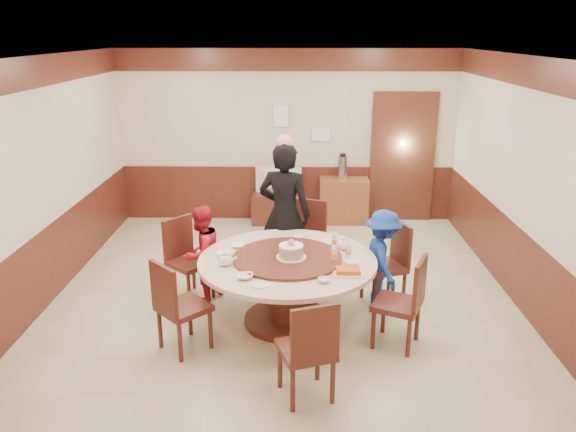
{
  "coord_description": "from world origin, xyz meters",
  "views": [
    {
      "loc": [
        0.16,
        -6.15,
        3.06
      ],
      "look_at": [
        0.07,
        -0.23,
        1.1
      ],
      "focal_mm": 35.0,
      "sensor_mm": 36.0,
      "label": 1
    }
  ],
  "objects_px": {
    "person_standing": "(285,214)",
    "shrimp_platter": "(348,272)",
    "person_blue": "(382,260)",
    "birthday_cake": "(291,251)",
    "person_red": "(202,254)",
    "side_cabinet": "(344,201)",
    "tv_stand": "(278,208)",
    "television": "(278,181)",
    "thermos": "(342,167)",
    "banquet_table": "(287,278)"
  },
  "relations": [
    {
      "from": "person_standing",
      "to": "shrimp_platter",
      "type": "bearing_deg",
      "value": 130.24
    },
    {
      "from": "person_blue",
      "to": "shrimp_platter",
      "type": "distance_m",
      "value": 0.92
    },
    {
      "from": "birthday_cake",
      "to": "shrimp_platter",
      "type": "relative_size",
      "value": 1.07
    },
    {
      "from": "shrimp_platter",
      "to": "person_red",
      "type": "bearing_deg",
      "value": 150.0
    },
    {
      "from": "side_cabinet",
      "to": "person_standing",
      "type": "bearing_deg",
      "value": -111.65
    },
    {
      "from": "person_red",
      "to": "birthday_cake",
      "type": "bearing_deg",
      "value": 92.97
    },
    {
      "from": "person_red",
      "to": "tv_stand",
      "type": "height_order",
      "value": "person_red"
    },
    {
      "from": "person_red",
      "to": "tv_stand",
      "type": "relative_size",
      "value": 1.36
    },
    {
      "from": "birthday_cake",
      "to": "side_cabinet",
      "type": "bearing_deg",
      "value": 76.4
    },
    {
      "from": "person_standing",
      "to": "television",
      "type": "relative_size",
      "value": 2.38
    },
    {
      "from": "person_red",
      "to": "tv_stand",
      "type": "bearing_deg",
      "value": -163.54
    },
    {
      "from": "birthday_cake",
      "to": "shrimp_platter",
      "type": "height_order",
      "value": "birthday_cake"
    },
    {
      "from": "birthday_cake",
      "to": "thermos",
      "type": "relative_size",
      "value": 0.84
    },
    {
      "from": "banquet_table",
      "to": "side_cabinet",
      "type": "bearing_deg",
      "value": 75.61
    },
    {
      "from": "banquet_table",
      "to": "television",
      "type": "bearing_deg",
      "value": 93.67
    },
    {
      "from": "birthday_cake",
      "to": "shrimp_platter",
      "type": "bearing_deg",
      "value": -31.23
    },
    {
      "from": "person_red",
      "to": "thermos",
      "type": "xyz_separation_m",
      "value": [
        1.86,
        2.85,
        0.36
      ]
    },
    {
      "from": "banquet_table",
      "to": "thermos",
      "type": "xyz_separation_m",
      "value": [
        0.84,
        3.41,
        0.41
      ]
    },
    {
      "from": "person_red",
      "to": "thermos",
      "type": "distance_m",
      "value": 3.42
    },
    {
      "from": "side_cabinet",
      "to": "shrimp_platter",
      "type": "bearing_deg",
      "value": -93.96
    },
    {
      "from": "birthday_cake",
      "to": "side_cabinet",
      "type": "height_order",
      "value": "birthday_cake"
    },
    {
      "from": "person_blue",
      "to": "thermos",
      "type": "height_order",
      "value": "person_blue"
    },
    {
      "from": "person_standing",
      "to": "person_red",
      "type": "height_order",
      "value": "person_standing"
    },
    {
      "from": "person_red",
      "to": "birthday_cake",
      "type": "relative_size",
      "value": 3.62
    },
    {
      "from": "person_blue",
      "to": "shrimp_platter",
      "type": "xyz_separation_m",
      "value": [
        -0.46,
        -0.77,
        0.19
      ]
    },
    {
      "from": "banquet_table",
      "to": "person_blue",
      "type": "bearing_deg",
      "value": 19.89
    },
    {
      "from": "tv_stand",
      "to": "television",
      "type": "bearing_deg",
      "value": 180.0
    },
    {
      "from": "person_red",
      "to": "person_blue",
      "type": "relative_size",
      "value": 0.99
    },
    {
      "from": "tv_stand",
      "to": "television",
      "type": "height_order",
      "value": "television"
    },
    {
      "from": "shrimp_platter",
      "to": "side_cabinet",
      "type": "height_order",
      "value": "shrimp_platter"
    },
    {
      "from": "tv_stand",
      "to": "side_cabinet",
      "type": "xyz_separation_m",
      "value": [
        1.09,
        0.03,
        0.12
      ]
    },
    {
      "from": "person_standing",
      "to": "television",
      "type": "distance_m",
      "value": 2.32
    },
    {
      "from": "tv_stand",
      "to": "person_standing",
      "type": "bearing_deg",
      "value": -85.94
    },
    {
      "from": "person_standing",
      "to": "thermos",
      "type": "relative_size",
      "value": 4.75
    },
    {
      "from": "banquet_table",
      "to": "person_standing",
      "type": "height_order",
      "value": "person_standing"
    },
    {
      "from": "person_standing",
      "to": "tv_stand",
      "type": "relative_size",
      "value": 2.12
    },
    {
      "from": "television",
      "to": "person_red",
      "type": "bearing_deg",
      "value": 81.04
    },
    {
      "from": "person_standing",
      "to": "birthday_cake",
      "type": "relative_size",
      "value": 5.64
    },
    {
      "from": "tv_stand",
      "to": "birthday_cake",
      "type": "bearing_deg",
      "value": -85.69
    },
    {
      "from": "birthday_cake",
      "to": "shrimp_platter",
      "type": "xyz_separation_m",
      "value": [
        0.57,
        -0.35,
        -0.08
      ]
    },
    {
      "from": "person_red",
      "to": "person_blue",
      "type": "bearing_deg",
      "value": 117.73
    },
    {
      "from": "person_red",
      "to": "thermos",
      "type": "height_order",
      "value": "person_red"
    },
    {
      "from": "banquet_table",
      "to": "tv_stand",
      "type": "xyz_separation_m",
      "value": [
        -0.22,
        3.38,
        -0.28
      ]
    },
    {
      "from": "person_blue",
      "to": "television",
      "type": "height_order",
      "value": "person_blue"
    },
    {
      "from": "person_red",
      "to": "side_cabinet",
      "type": "height_order",
      "value": "person_red"
    },
    {
      "from": "person_blue",
      "to": "side_cabinet",
      "type": "relative_size",
      "value": 1.46
    },
    {
      "from": "banquet_table",
      "to": "television",
      "type": "distance_m",
      "value": 3.39
    },
    {
      "from": "banquet_table",
      "to": "birthday_cake",
      "type": "distance_m",
      "value": 0.33
    },
    {
      "from": "person_red",
      "to": "banquet_table",
      "type": "bearing_deg",
      "value": 93.62
    },
    {
      "from": "banquet_table",
      "to": "shrimp_platter",
      "type": "relative_size",
      "value": 6.35
    }
  ]
}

